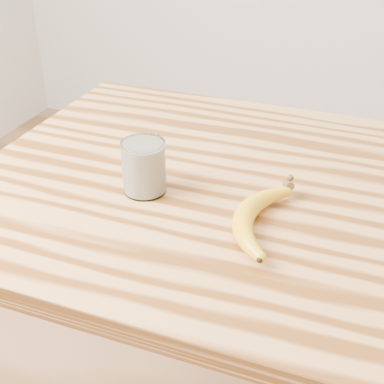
% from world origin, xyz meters
% --- Properties ---
extents(table, '(1.20, 0.80, 0.90)m').
position_xyz_m(table, '(0.00, 0.00, 0.77)').
color(table, '#B67C44').
rests_on(table, ground).
extents(smoothie_glass, '(0.08, 0.08, 0.10)m').
position_xyz_m(smoothie_glass, '(-0.25, -0.09, 0.95)').
color(smoothie_glass, white).
rests_on(smoothie_glass, table).
extents(banana, '(0.11, 0.30, 0.04)m').
position_xyz_m(banana, '(-0.05, -0.13, 0.92)').
color(banana, gold).
rests_on(banana, table).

